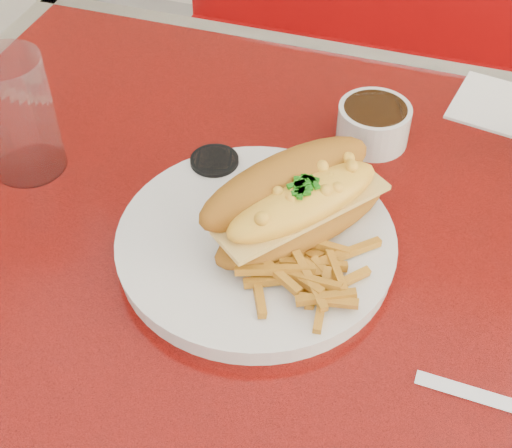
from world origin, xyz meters
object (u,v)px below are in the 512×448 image
(fork, at_px, (326,243))
(water_tumbler, at_px, (17,116))
(dinner_plate, at_px, (256,243))
(gravy_ramekin, at_px, (373,123))
(mac_hoagie, at_px, (297,201))
(diner_table, at_px, (352,355))
(booth_bench_far, at_px, (418,152))
(sauce_cup_left, at_px, (215,167))

(fork, distance_m, water_tumbler, 0.37)
(dinner_plate, xyz_separation_m, gravy_ramekin, (0.08, 0.22, 0.01))
(mac_hoagie, relative_size, fork, 1.53)
(diner_table, xyz_separation_m, water_tumbler, (-0.42, 0.03, 0.23))
(diner_table, relative_size, fork, 8.27)
(booth_bench_far, relative_size, fork, 8.07)
(booth_bench_far, distance_m, dinner_plate, 0.97)
(diner_table, height_order, booth_bench_far, booth_bench_far)
(fork, bearing_deg, diner_table, -94.04)
(booth_bench_far, distance_m, mac_hoagie, 0.97)
(gravy_ramekin, bearing_deg, sauce_cup_left, -141.91)
(diner_table, bearing_deg, gravy_ramekin, 100.60)
(gravy_ramekin, bearing_deg, dinner_plate, -109.31)
(mac_hoagie, distance_m, sauce_cup_left, 0.14)
(booth_bench_far, xyz_separation_m, water_tumbler, (-0.42, -0.78, 0.56))
(booth_bench_far, bearing_deg, dinner_plate, -98.06)
(mac_hoagie, bearing_deg, water_tumbler, 123.76)
(diner_table, xyz_separation_m, sauce_cup_left, (-0.20, 0.08, 0.18))
(water_tumbler, bearing_deg, sauce_cup_left, 12.93)
(mac_hoagie, relative_size, gravy_ramekin, 2.56)
(booth_bench_far, height_order, sauce_cup_left, booth_bench_far)
(diner_table, relative_size, water_tumbler, 8.39)
(dinner_plate, relative_size, gravy_ramekin, 3.64)
(booth_bench_far, relative_size, sauce_cup_left, 19.02)
(dinner_plate, bearing_deg, diner_table, 6.94)
(sauce_cup_left, distance_m, water_tumbler, 0.23)
(water_tumbler, bearing_deg, booth_bench_far, 61.91)
(mac_hoagie, bearing_deg, booth_bench_far, 31.60)
(mac_hoagie, relative_size, water_tumbler, 1.55)
(gravy_ramekin, xyz_separation_m, sauce_cup_left, (-0.16, -0.13, -0.01))
(mac_hoagie, xyz_separation_m, fork, (0.04, -0.01, -0.04))
(diner_table, height_order, fork, fork)
(booth_bench_far, bearing_deg, sauce_cup_left, -105.29)
(dinner_plate, bearing_deg, booth_bench_far, 81.94)
(dinner_plate, relative_size, sauce_cup_left, 5.12)
(gravy_ramekin, distance_m, sauce_cup_left, 0.20)
(diner_table, distance_m, sauce_cup_left, 0.28)
(gravy_ramekin, bearing_deg, fork, -91.83)
(dinner_plate, xyz_separation_m, fork, (0.07, 0.02, 0.01))
(water_tumbler, bearing_deg, dinner_plate, -8.94)
(booth_bench_far, bearing_deg, mac_hoagie, -95.83)
(dinner_plate, bearing_deg, gravy_ramekin, 70.69)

